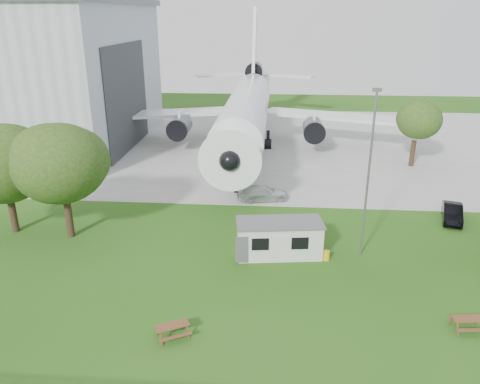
# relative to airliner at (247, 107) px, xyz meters

# --- Properties ---
(ground) EXTENTS (160.00, 160.00, 0.00)m
(ground) POSITION_rel_airliner_xyz_m (2.00, -35.86, -5.27)
(ground) COLOR #396920
(concrete_apron) EXTENTS (120.00, 46.00, 0.03)m
(concrete_apron) POSITION_rel_airliner_xyz_m (2.00, 2.14, -5.25)
(concrete_apron) COLOR #B7B7B2
(concrete_apron) RESTS_ON ground
(airliner) EXTENTS (46.36, 47.73, 17.69)m
(airliner) POSITION_rel_airliner_xyz_m (0.00, 0.00, 0.00)
(airliner) COLOR white
(airliner) RESTS_ON ground
(site_cabin) EXTENTS (6.90, 3.47, 2.62)m
(site_cabin) POSITION_rel_airliner_xyz_m (4.23, -30.01, -3.96)
(site_cabin) COLOR beige
(site_cabin) RESTS_ON ground
(picnic_west) EXTENTS (2.29, 2.17, 0.76)m
(picnic_west) POSITION_rel_airliner_xyz_m (-1.56, -39.92, -5.27)
(picnic_west) COLOR brown
(picnic_west) RESTS_ON ground
(picnic_east) EXTENTS (1.95, 1.68, 0.76)m
(picnic_east) POSITION_rel_airliner_xyz_m (14.75, -38.02, -5.27)
(picnic_east) COLOR brown
(picnic_east) RESTS_ON ground
(lamp_mast) EXTENTS (0.16, 0.16, 12.00)m
(lamp_mast) POSITION_rel_airliner_xyz_m (10.20, -29.66, 0.73)
(lamp_mast) COLOR slate
(lamp_mast) RESTS_ON ground
(tree_west_big) EXTENTS (7.26, 7.26, 9.70)m
(tree_west_big) POSITION_rel_airliner_xyz_m (-17.15, -27.71, 0.79)
(tree_west_big) COLOR #382619
(tree_west_big) RESTS_ON ground
(tree_west_small) EXTENTS (7.63, 7.63, 9.67)m
(tree_west_small) POSITION_rel_airliner_xyz_m (-12.25, -28.28, 0.57)
(tree_west_small) COLOR #382619
(tree_west_small) RESTS_ON ground
(tree_far_apron) EXTENTS (6.14, 6.14, 8.25)m
(tree_far_apron) POSITION_rel_airliner_xyz_m (19.59, -7.32, -0.11)
(tree_far_apron) COLOR #382619
(tree_far_apron) RESTS_ON ground
(car_ne_sedan) EXTENTS (2.61, 4.56, 1.42)m
(car_ne_sedan) POSITION_rel_airliner_xyz_m (18.95, -22.90, -4.56)
(car_ne_sedan) COLOR black
(car_ne_sedan) RESTS_ON ground
(car_apron_van) EXTENTS (5.13, 3.04, 1.39)m
(car_apron_van) POSITION_rel_airliner_xyz_m (2.68, -19.38, -4.57)
(car_apron_van) COLOR silver
(car_apron_van) RESTS_ON ground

